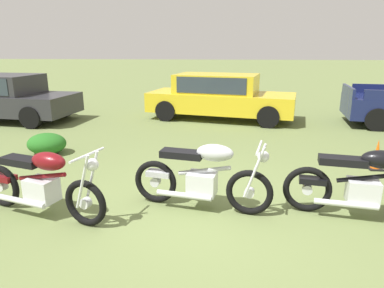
# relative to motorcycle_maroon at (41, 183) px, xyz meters

# --- Properties ---
(ground_plane) EXTENTS (120.00, 120.00, 0.00)m
(ground_plane) POSITION_rel_motorcycle_maroon_xyz_m (2.14, 0.31, -0.48)
(ground_plane) COLOR olive
(motorcycle_maroon) EXTENTS (2.05, 0.92, 1.02)m
(motorcycle_maroon) POSITION_rel_motorcycle_maroon_xyz_m (0.00, 0.00, 0.00)
(motorcycle_maroon) COLOR black
(motorcycle_maroon) RESTS_ON ground
(motorcycle_silver) EXTENTS (2.02, 0.72, 1.02)m
(motorcycle_silver) POSITION_rel_motorcycle_maroon_xyz_m (2.16, 0.41, 0.01)
(motorcycle_silver) COLOR black
(motorcycle_silver) RESTS_ON ground
(motorcycle_black) EXTENTS (2.03, 0.68, 1.02)m
(motorcycle_black) POSITION_rel_motorcycle_maroon_xyz_m (4.34, 0.33, 0.01)
(motorcycle_black) COLOR black
(motorcycle_black) RESTS_ON ground
(car_charcoal) EXTENTS (4.67, 2.32, 1.43)m
(car_charcoal) POSITION_rel_motorcycle_maroon_xyz_m (-4.50, 6.06, 0.32)
(car_charcoal) COLOR #2D2D33
(car_charcoal) RESTS_ON ground
(car_yellow) EXTENTS (4.82, 2.65, 1.43)m
(car_yellow) POSITION_rel_motorcycle_maroon_xyz_m (2.32, 6.85, 0.32)
(car_yellow) COLOR gold
(car_yellow) RESTS_ON ground
(traffic_cone) EXTENTS (0.25, 0.25, 0.59)m
(traffic_cone) POSITION_rel_motorcycle_maroon_xyz_m (5.36, 2.34, -0.21)
(traffic_cone) COLOR #EA590F
(traffic_cone) RESTS_ON ground
(shrub_low) EXTENTS (0.83, 0.70, 0.46)m
(shrub_low) POSITION_rel_motorcycle_maroon_xyz_m (-1.36, 2.75, -0.25)
(shrub_low) COLOR #23651E
(shrub_low) RESTS_ON ground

